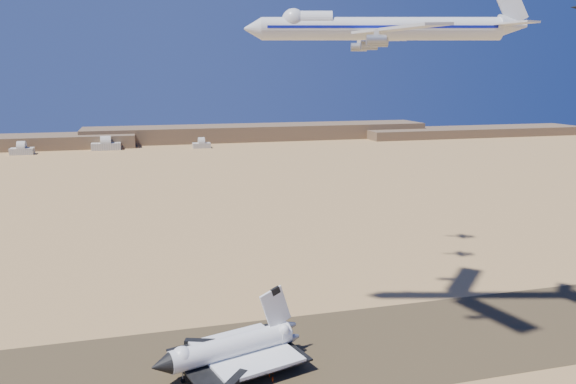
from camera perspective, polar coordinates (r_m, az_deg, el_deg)
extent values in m
plane|color=#AF884E|center=(162.23, -3.42, -16.74)|extent=(1200.00, 1200.00, 0.00)
cube|color=#4A3B25|center=(162.22, -3.42, -16.73)|extent=(600.00, 50.00, 0.06)
cube|color=#7E6346|center=(699.17, -2.85, 6.09)|extent=(420.00, 60.00, 18.00)
cube|color=#7E6346|center=(781.59, 18.25, 5.85)|extent=(300.00, 60.00, 11.00)
cube|color=beige|center=(624.40, -25.40, 3.77)|extent=(22.00, 14.00, 6.50)
cube|color=beige|center=(629.96, -17.99, 4.43)|extent=(30.00, 15.00, 7.50)
cube|color=beige|center=(623.10, -8.78, 4.70)|extent=(19.00, 12.50, 5.50)
cylinder|color=white|center=(156.05, -5.82, -15.38)|extent=(34.13, 14.95, 5.92)
cone|color=black|center=(149.94, -12.77, -16.82)|extent=(6.11, 6.71, 5.62)
sphere|color=white|center=(151.07, -10.73, -16.14)|extent=(5.49, 5.49, 5.49)
cube|color=white|center=(158.78, -4.37, -15.83)|extent=(29.29, 30.75, 0.95)
cube|color=black|center=(158.18, -5.08, -16.15)|extent=(37.42, 33.06, 0.53)
cube|color=white|center=(158.23, -1.29, -11.62)|extent=(9.62, 3.39, 12.17)
cylinder|color=gray|center=(153.69, -10.65, -17.95)|extent=(0.38, 0.38, 3.38)
cylinder|color=black|center=(154.24, -10.63, -18.31)|extent=(1.25, 0.78, 1.16)
cylinder|color=gray|center=(156.53, -2.72, -17.16)|extent=(0.38, 0.38, 3.38)
cylinder|color=black|center=(157.07, -2.72, -17.51)|extent=(1.25, 0.78, 1.16)
cylinder|color=gray|center=(164.83, -4.53, -15.61)|extent=(0.38, 0.38, 3.38)
cylinder|color=black|center=(165.34, -4.53, -15.95)|extent=(1.25, 0.78, 1.16)
cylinder|color=silver|center=(166.06, 9.43, 16.05)|extent=(66.37, 23.65, 6.31)
cone|color=silver|center=(164.31, -3.58, 16.23)|extent=(6.41, 7.38, 6.31)
sphere|color=silver|center=(164.21, 0.54, 17.04)|extent=(6.51, 6.51, 6.51)
cube|color=silver|center=(150.81, 11.18, 15.99)|extent=(15.22, 30.81, 0.69)
cube|color=silver|center=(181.83, 9.23, 15.29)|extent=(26.72, 27.64, 0.69)
cube|color=silver|center=(169.29, 22.21, 15.62)|extent=(8.02, 11.87, 0.49)
cube|color=silver|center=(181.25, 20.66, 15.41)|extent=(11.52, 11.49, 0.49)
cube|color=silver|center=(175.88, 21.57, 17.59)|extent=(11.03, 3.61, 14.10)
cylinder|color=gray|center=(156.73, 9.18, 14.81)|extent=(5.43, 3.77, 2.56)
cylinder|color=gray|center=(147.68, 8.95, 15.01)|extent=(5.43, 3.77, 2.56)
cylinder|color=gray|center=(174.27, 8.24, 14.51)|extent=(5.43, 3.77, 2.56)
cylinder|color=gray|center=(182.80, 7.21, 14.40)|extent=(5.43, 3.77, 2.56)
imported|color=#E0440D|center=(153.95, -1.90, -18.01)|extent=(0.44, 0.65, 1.73)
imported|color=#E0440D|center=(151.76, -1.57, -18.51)|extent=(0.84, 0.88, 1.60)
imported|color=#E0440D|center=(155.33, -1.56, -17.70)|extent=(1.13, 1.14, 1.82)
cone|color=black|center=(138.55, 27.23, 16.34)|extent=(2.59, 1.65, 1.20)
cylinder|color=silver|center=(214.78, 9.74, 15.05)|extent=(11.03, 4.75, 1.30)
cone|color=black|center=(214.16, 7.89, 15.12)|extent=(2.68, 1.91, 1.21)
sphere|color=black|center=(214.53, 8.98, 15.21)|extent=(1.30, 1.30, 1.30)
cube|color=silver|center=(214.88, 9.99, 14.99)|extent=(5.44, 8.10, 0.23)
cube|color=silver|center=(215.34, 11.01, 15.00)|extent=(3.41, 5.07, 0.19)
cube|color=silver|center=(215.45, 11.08, 15.34)|extent=(2.75, 1.11, 3.15)
cylinder|color=silver|center=(241.91, 10.21, 16.22)|extent=(11.35, 5.63, 1.36)
cone|color=black|center=(241.65, 8.48, 16.28)|extent=(2.82, 2.12, 1.27)
sphere|color=black|center=(241.82, 9.49, 16.36)|extent=(1.36, 1.36, 1.36)
cube|color=silver|center=(241.95, 10.45, 16.16)|extent=(6.07, 8.50, 0.24)
cube|color=silver|center=(242.22, 11.41, 16.17)|extent=(3.81, 5.32, 0.19)
cube|color=silver|center=(242.35, 11.47, 16.49)|extent=(2.82, 1.33, 3.29)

